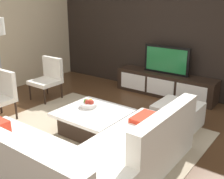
% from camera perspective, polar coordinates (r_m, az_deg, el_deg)
% --- Properties ---
extents(ground_plane, '(14.00, 14.00, 0.00)m').
position_cam_1_polar(ground_plane, '(4.39, -3.64, -9.77)').
color(ground_plane, '#4C301C').
extents(feature_wall_back, '(6.40, 0.12, 2.80)m').
position_cam_1_polar(feature_wall_back, '(6.20, 12.73, 11.86)').
color(feature_wall_back, black).
rests_on(feature_wall_back, ground).
extents(area_rug, '(3.27, 2.60, 0.01)m').
position_cam_1_polar(area_rug, '(4.45, -4.64, -9.33)').
color(area_rug, tan).
rests_on(area_rug, ground).
extents(media_console, '(2.23, 0.46, 0.50)m').
position_cam_1_polar(media_console, '(6.17, 10.81, 1.00)').
color(media_console, black).
rests_on(media_console, ground).
extents(television, '(1.02, 0.06, 0.60)m').
position_cam_1_polar(television, '(6.03, 11.12, 5.98)').
color(television, black).
rests_on(television, media_console).
extents(sectional_couch, '(2.29, 2.32, 0.81)m').
position_cam_1_polar(sectional_couch, '(3.40, -6.90, -13.53)').
color(sectional_couch, white).
rests_on(sectional_couch, ground).
extents(coffee_table, '(1.04, 0.97, 0.38)m').
position_cam_1_polar(coffee_table, '(4.42, -3.85, -6.61)').
color(coffee_table, black).
rests_on(coffee_table, ground).
extents(accent_chair_near, '(0.56, 0.53, 0.87)m').
position_cam_1_polar(accent_chair_near, '(5.21, -22.13, -0.64)').
color(accent_chair_near, black).
rests_on(accent_chair_near, ground).
extents(ottoman, '(0.70, 0.70, 0.40)m').
position_cam_1_polar(ottoman, '(4.77, 13.34, -5.20)').
color(ottoman, white).
rests_on(ottoman, ground).
extents(fruit_bowl, '(0.28, 0.28, 0.13)m').
position_cam_1_polar(fruit_bowl, '(4.51, -4.82, -2.95)').
color(fruit_bowl, silver).
rests_on(fruit_bowl, coffee_table).
extents(accent_chair_far, '(0.54, 0.54, 0.87)m').
position_cam_1_polar(accent_chair_far, '(6.00, -12.94, 2.71)').
color(accent_chair_far, black).
rests_on(accent_chair_far, ground).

